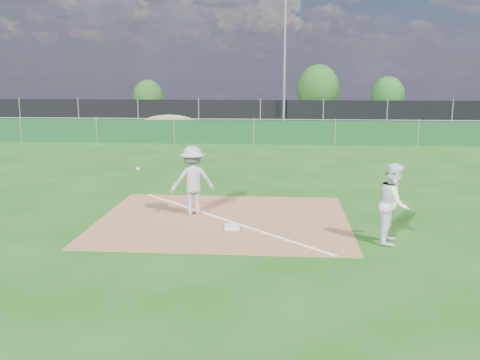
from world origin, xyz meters
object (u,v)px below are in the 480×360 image
Objects in this scene: light_pole at (285,65)px; car_left at (183,110)px; tree_mid at (318,89)px; first_base at (232,227)px; runner at (394,203)px; car_right at (314,113)px; car_mid at (254,111)px; tree_left at (148,97)px; tree_right at (388,95)px; play_at_first at (193,180)px.

car_left is (-7.40, 5.07, -3.18)m from light_pole.
tree_mid is at bearing -35.49° from car_left.
runner reaches higher than first_base.
car_mid is at bearing 92.05° from car_right.
light_pole is 1.81× the size of car_mid.
tree_mid reaches higher than first_base.
tree_left is 0.92× the size of tree_right.
car_right is 7.69m from tree_mid.
tree_mid is (4.11, 34.19, 2.11)m from first_base.
first_base is at bearing -106.16° from tree_right.
car_right is at bearing 63.10° from light_pole.
car_mid is (-0.94, 27.52, 0.68)m from first_base.
first_base is 33.68m from tree_left.
runner is at bearing -22.72° from play_at_first.
car_left reaches higher than car_right.
first_base is 26.90m from car_right.
car_mid is at bearing -27.12° from tree_left.
first_base is at bearing -47.33° from play_at_first.
runner is 0.36× the size of car_left.
car_mid is at bearing 26.19° from runner.
car_mid is at bearing 89.66° from play_at_first.
car_mid is at bearing 91.95° from first_base.
runner is (2.23, -23.15, -3.15)m from light_pole.
tree_left is at bearing 105.97° from play_at_first.
light_pole is 1.90× the size of tree_mid.
tree_right is (9.86, 34.04, 1.60)m from first_base.
tree_mid reaches higher than car_right.
car_right is (-0.08, 27.40, -0.18)m from runner.
tree_right reaches higher than tree_left.
play_at_first is 0.48× the size of tree_mid.
tree_left is 14.23m from tree_mid.
play_at_first reaches higher than car_mid.
light_pole is 4.71× the size of runner.
play_at_first is 0.42× the size of car_left.
car_right is (4.47, 25.49, -0.21)m from play_at_first.
first_base is (-1.22, -22.44, -3.94)m from light_pole.
play_at_first is at bearing 179.35° from car_mid.
light_pole is 3.95× the size of play_at_first.
car_right is at bearing -101.40° from car_mid.
tree_left is at bearing -171.71° from tree_mid.
tree_mid is at bearing 178.53° from tree_right.
tree_left is (-9.95, 32.14, 1.47)m from first_base.
first_base is 0.11× the size of tree_right.
runner is 28.58m from car_mid.
car_mid reaches higher than first_base.
car_left is at bearing 89.85° from car_mid.
tree_left is (-13.41, 32.86, 0.67)m from runner.
light_pole is 23.38× the size of first_base.
car_left is 17.34m from tree_right.
tree_right is (19.82, 1.90, 0.14)m from tree_left.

